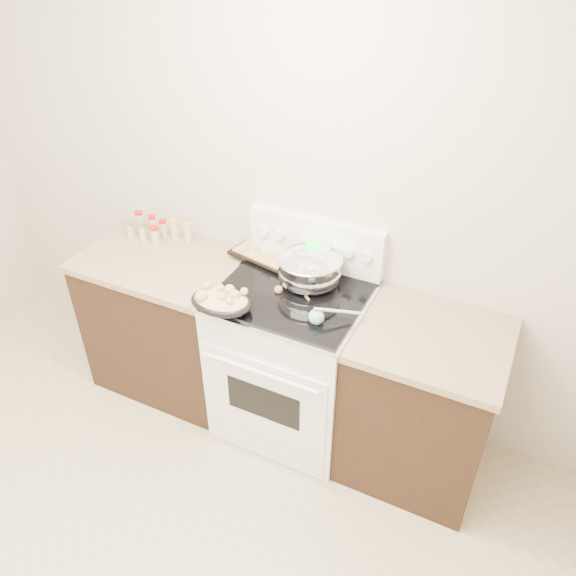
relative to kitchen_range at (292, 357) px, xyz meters
The scene contains 9 objects.
counter_left 0.83m from the kitchen_range, behind, with size 0.93×0.67×0.92m.
counter_right 0.73m from the kitchen_range, ahead, with size 0.73×0.67×0.92m.
kitchen_range is the anchor object (origin of this frame).
mixing_bowl 0.55m from the kitchen_range, 69.65° to the left, with size 0.43×0.43×0.20m.
roasting_pan 0.63m from the kitchen_range, 131.53° to the right, with size 0.33×0.24×0.12m.
baking_sheet 0.60m from the kitchen_range, 135.08° to the left, with size 0.46×0.36×0.06m.
wooden_spoon 0.47m from the kitchen_range, behind, with size 0.20×0.18×0.04m.
blue_ladle 0.56m from the kitchen_range, 37.34° to the right, with size 0.24×0.17×0.10m.
spice_jars 1.12m from the kitchen_range, behind, with size 0.39×0.15×0.13m.
Camera 1 is at (1.36, -0.70, 2.62)m, focal length 35.00 mm.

